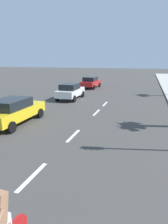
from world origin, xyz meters
TOP-DOWN VIEW (x-y plane):
  - ground_plane at (0.00, 20.00)m, footprint 160.00×160.00m
  - lane_stripe_2 at (0.00, 6.92)m, footprint 0.16×1.80m
  - lane_stripe_3 at (0.00, 10.82)m, footprint 0.16×1.80m
  - lane_stripe_4 at (0.00, 15.74)m, footprint 0.16×1.80m
  - lane_stripe_5 at (0.00, 18.90)m, footprint 0.16×1.80m
  - parked_car_yellow at (-4.27, 11.65)m, footprint 2.09×4.50m
  - parked_car_white at (-3.83, 20.10)m, footprint 1.98×4.15m
  - parked_car_red at (-4.14, 28.62)m, footprint 2.11×4.34m

SIDE VIEW (x-z plane):
  - ground_plane at x=0.00m, z-range 0.00..0.00m
  - lane_stripe_2 at x=0.00m, z-range 0.00..0.01m
  - lane_stripe_3 at x=0.00m, z-range 0.00..0.01m
  - lane_stripe_4 at x=0.00m, z-range 0.00..0.01m
  - lane_stripe_5 at x=0.00m, z-range 0.00..0.01m
  - parked_car_white at x=-3.83m, z-range 0.05..1.62m
  - parked_car_red at x=-4.14m, z-range 0.05..1.62m
  - parked_car_yellow at x=-4.27m, z-range 0.06..1.63m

